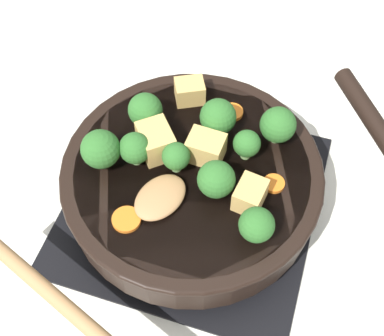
% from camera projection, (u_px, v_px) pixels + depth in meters
% --- Properties ---
extents(ground_plane, '(2.40, 2.40, 0.00)m').
position_uv_depth(ground_plane, '(192.00, 203.00, 0.69)').
color(ground_plane, silver).
extents(front_burner_grate, '(0.31, 0.31, 0.03)m').
position_uv_depth(front_burner_grate, '(192.00, 198.00, 0.68)').
color(front_burner_grate, black).
rests_on(front_burner_grate, ground_plane).
extents(skillet_pan, '(0.38, 0.42, 0.05)m').
position_uv_depth(skillet_pan, '(194.00, 178.00, 0.64)').
color(skillet_pan, black).
rests_on(skillet_pan, front_burner_grate).
extents(wooden_spoon, '(0.23, 0.23, 0.02)m').
position_uv_depth(wooden_spoon, '(105.00, 253.00, 0.55)').
color(wooden_spoon, '#A87A4C').
rests_on(wooden_spoon, skillet_pan).
extents(tofu_cube_center_large, '(0.04, 0.05, 0.03)m').
position_uv_depth(tofu_cube_center_large, '(190.00, 91.00, 0.67)').
color(tofu_cube_center_large, tan).
rests_on(tofu_cube_center_large, skillet_pan).
extents(tofu_cube_near_handle, '(0.04, 0.03, 0.03)m').
position_uv_depth(tofu_cube_near_handle, '(250.00, 195.00, 0.59)').
color(tofu_cube_near_handle, tan).
rests_on(tofu_cube_near_handle, skillet_pan).
extents(tofu_cube_east_chunk, '(0.06, 0.06, 0.04)m').
position_uv_depth(tofu_cube_east_chunk, '(156.00, 141.00, 0.63)').
color(tofu_cube_east_chunk, tan).
rests_on(tofu_cube_east_chunk, skillet_pan).
extents(tofu_cube_west_chunk, '(0.04, 0.04, 0.03)m').
position_uv_depth(tofu_cube_west_chunk, '(206.00, 148.00, 0.62)').
color(tofu_cube_west_chunk, tan).
rests_on(tofu_cube_west_chunk, skillet_pan).
extents(broccoli_floret_near_spoon, '(0.04, 0.04, 0.05)m').
position_uv_depth(broccoli_floret_near_spoon, '(218.00, 117.00, 0.63)').
color(broccoli_floret_near_spoon, '#709956').
rests_on(broccoli_floret_near_spoon, skillet_pan).
extents(broccoli_floret_center_top, '(0.05, 0.05, 0.05)m').
position_uv_depth(broccoli_floret_center_top, '(101.00, 149.00, 0.60)').
color(broccoli_floret_center_top, '#709956').
rests_on(broccoli_floret_center_top, skillet_pan).
extents(broccoli_floret_east_rim, '(0.04, 0.04, 0.05)m').
position_uv_depth(broccoli_floret_east_rim, '(145.00, 110.00, 0.64)').
color(broccoli_floret_east_rim, '#709956').
rests_on(broccoli_floret_east_rim, skillet_pan).
extents(broccoli_floret_west_rim, '(0.04, 0.04, 0.04)m').
position_uv_depth(broccoli_floret_west_rim, '(135.00, 148.00, 0.61)').
color(broccoli_floret_west_rim, '#709956').
rests_on(broccoli_floret_west_rim, skillet_pan).
extents(broccoli_floret_north_edge, '(0.03, 0.03, 0.04)m').
position_uv_depth(broccoli_floret_north_edge, '(247.00, 144.00, 0.62)').
color(broccoli_floret_north_edge, '#709956').
rests_on(broccoli_floret_north_edge, skillet_pan).
extents(broccoli_floret_south_cluster, '(0.04, 0.04, 0.05)m').
position_uv_depth(broccoli_floret_south_cluster, '(216.00, 180.00, 0.58)').
color(broccoli_floret_south_cluster, '#709956').
rests_on(broccoli_floret_south_cluster, skillet_pan).
extents(broccoli_floret_mid_floret, '(0.04, 0.04, 0.05)m').
position_uv_depth(broccoli_floret_mid_floret, '(278.00, 125.00, 0.63)').
color(broccoli_floret_mid_floret, '#709956').
rests_on(broccoli_floret_mid_floret, skillet_pan).
extents(broccoli_floret_small_inner, '(0.04, 0.04, 0.05)m').
position_uv_depth(broccoli_floret_small_inner, '(257.00, 225.00, 0.55)').
color(broccoli_floret_small_inner, '#709956').
rests_on(broccoli_floret_small_inner, skillet_pan).
extents(broccoli_floret_tall_stem, '(0.03, 0.03, 0.04)m').
position_uv_depth(broccoli_floret_tall_stem, '(176.00, 157.00, 0.61)').
color(broccoli_floret_tall_stem, '#709956').
rests_on(broccoli_floret_tall_stem, skillet_pan).
extents(carrot_slice_orange_thin, '(0.02, 0.02, 0.01)m').
position_uv_depth(carrot_slice_orange_thin, '(274.00, 184.00, 0.61)').
color(carrot_slice_orange_thin, orange).
rests_on(carrot_slice_orange_thin, skillet_pan).
extents(carrot_slice_near_center, '(0.03, 0.03, 0.01)m').
position_uv_depth(carrot_slice_near_center, '(126.00, 219.00, 0.58)').
color(carrot_slice_near_center, orange).
rests_on(carrot_slice_near_center, skillet_pan).
extents(carrot_slice_edge_slice, '(0.03, 0.03, 0.01)m').
position_uv_depth(carrot_slice_edge_slice, '(232.00, 112.00, 0.67)').
color(carrot_slice_edge_slice, orange).
rests_on(carrot_slice_edge_slice, skillet_pan).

